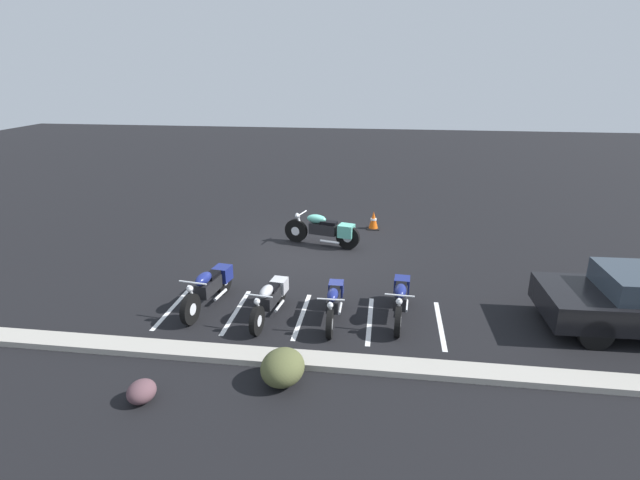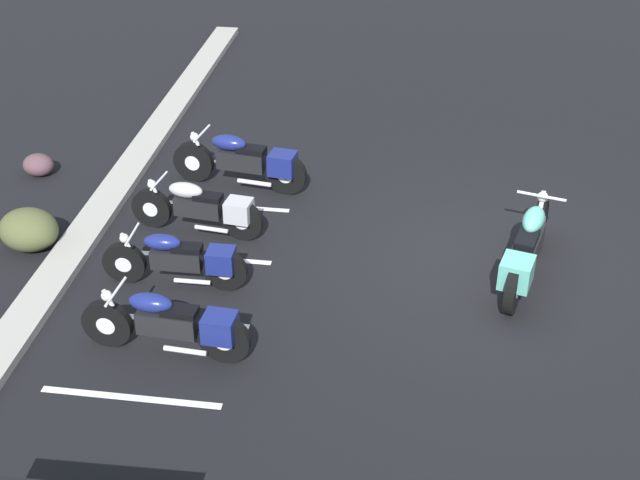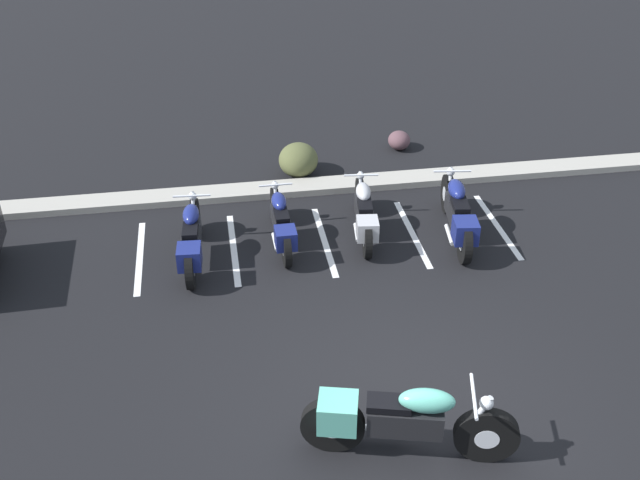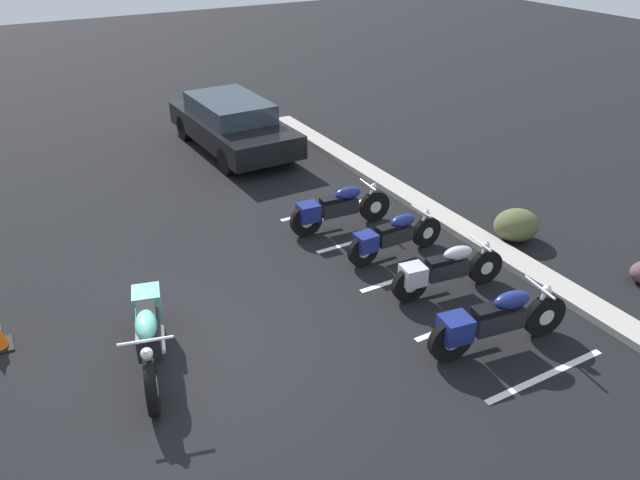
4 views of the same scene
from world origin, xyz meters
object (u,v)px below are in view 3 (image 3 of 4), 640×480
(parked_bike_0, at_px, (192,238))
(parked_bike_2, at_px, (364,213))
(motorcycle_teal_featured, at_px, (398,420))
(parked_bike_1, at_px, (281,222))
(landscape_rock_1, at_px, (399,140))
(landscape_rock_0, at_px, (298,160))
(parked_bike_3, at_px, (458,213))

(parked_bike_0, relative_size, parked_bike_2, 1.04)
(motorcycle_teal_featured, xyz_separation_m, parked_bike_1, (-0.75, 4.49, -0.09))
(parked_bike_0, xyz_separation_m, landscape_rock_1, (4.14, 3.48, -0.26))
(landscape_rock_0, xyz_separation_m, landscape_rock_1, (2.14, 0.79, -0.12))
(landscape_rock_1, bearing_deg, motorcycle_teal_featured, -104.58)
(parked_bike_2, xyz_separation_m, parked_bike_3, (1.46, -0.32, 0.04))
(parked_bike_1, height_order, parked_bike_2, parked_bike_2)
(motorcycle_teal_featured, relative_size, landscape_rock_0, 2.73)
(landscape_rock_0, bearing_deg, parked_bike_1, -104.17)
(motorcycle_teal_featured, relative_size, parked_bike_3, 1.05)
(motorcycle_teal_featured, height_order, parked_bike_1, motorcycle_teal_featured)
(parked_bike_0, distance_m, parked_bike_3, 4.20)
(parked_bike_2, relative_size, parked_bike_3, 0.91)
(parked_bike_0, bearing_deg, landscape_rock_0, -32.78)
(landscape_rock_0, bearing_deg, parked_bike_0, -126.68)
(parked_bike_3, bearing_deg, parked_bike_0, 98.42)
(parked_bike_0, height_order, landscape_rock_1, parked_bike_0)
(motorcycle_teal_featured, distance_m, parked_bike_3, 4.70)
(parked_bike_1, distance_m, parked_bike_3, 2.82)
(parked_bike_1, distance_m, parked_bike_2, 1.35)
(landscape_rock_0, bearing_deg, landscape_rock_1, 20.34)
(parked_bike_0, distance_m, landscape_rock_0, 3.36)
(parked_bike_3, height_order, landscape_rock_0, parked_bike_3)
(parked_bike_0, xyz_separation_m, parked_bike_3, (4.20, 0.03, 0.03))
(motorcycle_teal_featured, relative_size, parked_bike_2, 1.16)
(parked_bike_3, distance_m, landscape_rock_1, 3.46)
(parked_bike_0, height_order, parked_bike_2, parked_bike_0)
(parked_bike_1, relative_size, landscape_rock_1, 3.84)
(parked_bike_0, bearing_deg, parked_bike_1, -74.16)
(parked_bike_1, height_order, landscape_rock_1, parked_bike_1)
(parked_bike_2, relative_size, landscape_rock_0, 2.35)
(parked_bike_0, distance_m, parked_bike_2, 2.77)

